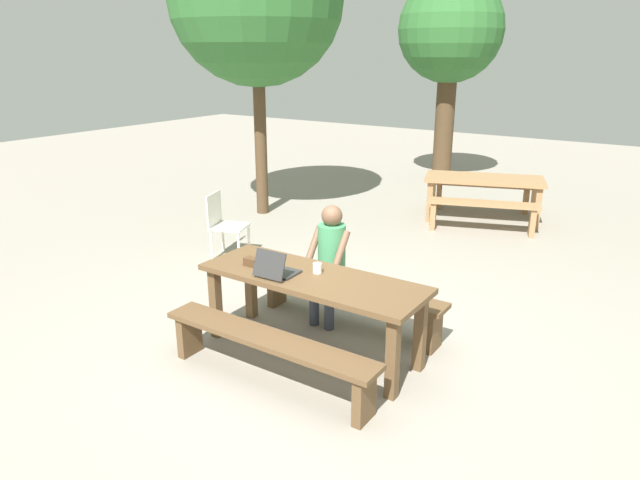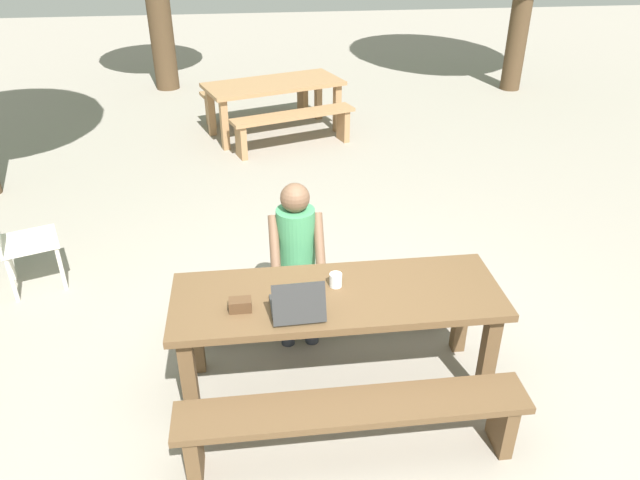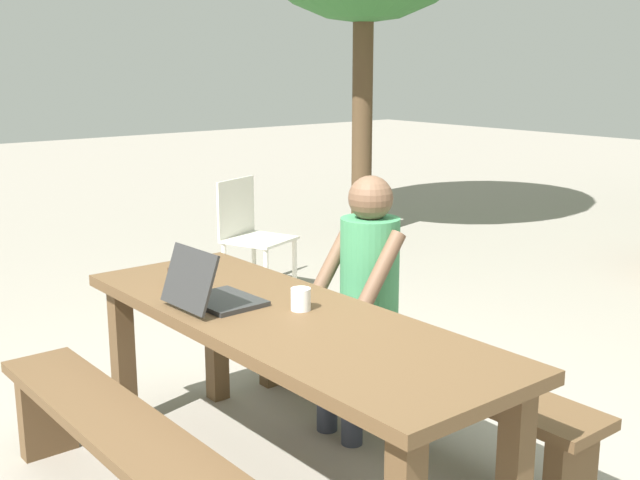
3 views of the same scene
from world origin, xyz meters
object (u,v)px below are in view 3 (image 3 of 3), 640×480
Objects in this scene: laptop at (211,292)px; picnic_table_front at (284,341)px; person_seated at (363,287)px; coffee_mug at (301,299)px; small_pouch at (184,277)px; plastic_chair at (250,233)px.

picnic_table_front is at bearing -149.40° from laptop.
person_seated reaches higher than laptop.
coffee_mug is 0.57m from person_seated.
person_seated is (0.06, 0.78, -0.10)m from laptop.
person_seated reaches higher than picnic_table_front.
laptop is 0.37m from coffee_mug.
plastic_chair is (-1.84, 1.60, -0.33)m from small_pouch.
coffee_mug reaches higher than picnic_table_front.
small_pouch is (-0.34, 0.07, -0.02)m from laptop.
laptop is 0.28× the size of person_seated.
person_seated is 1.41× the size of plastic_chair.
small_pouch is at bearing -13.07° from laptop.
coffee_mug is (-0.00, 0.09, 0.16)m from picnic_table_front.
coffee_mug is 0.10× the size of plastic_chair.
plastic_chair is (-2.45, 1.41, -0.34)m from coffee_mug.
laptop is at bearing -147.44° from plastic_chair.
plastic_chair is (-2.45, 1.49, -0.18)m from picnic_table_front.
coffee_mug is (0.27, 0.26, -0.02)m from laptop.
small_pouch is (-0.61, -0.10, 0.15)m from picnic_table_front.
picnic_table_front is 0.63m from small_pouch.
laptop reaches higher than small_pouch.
picnic_table_front is 0.18m from coffee_mug.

